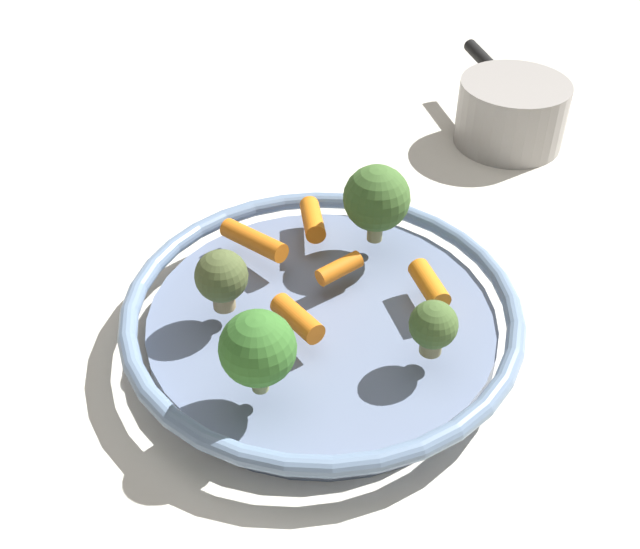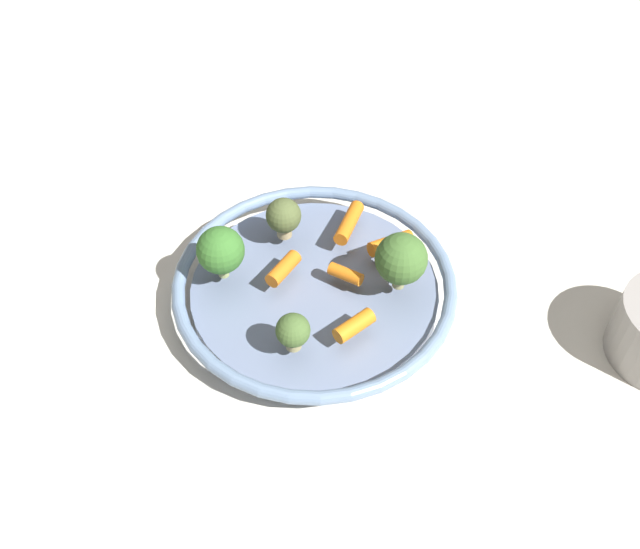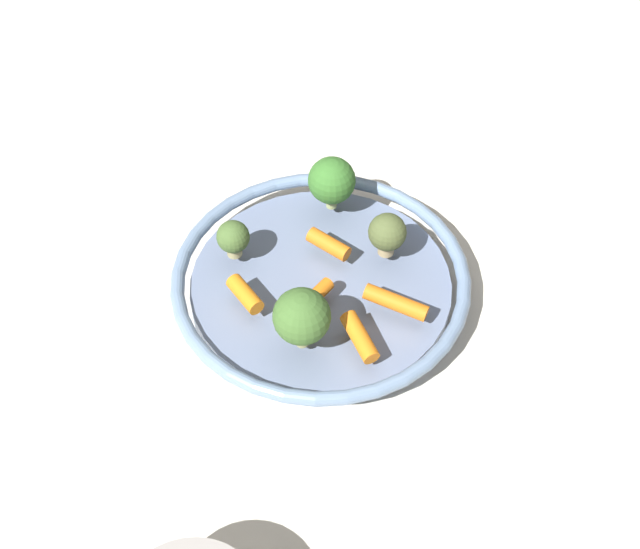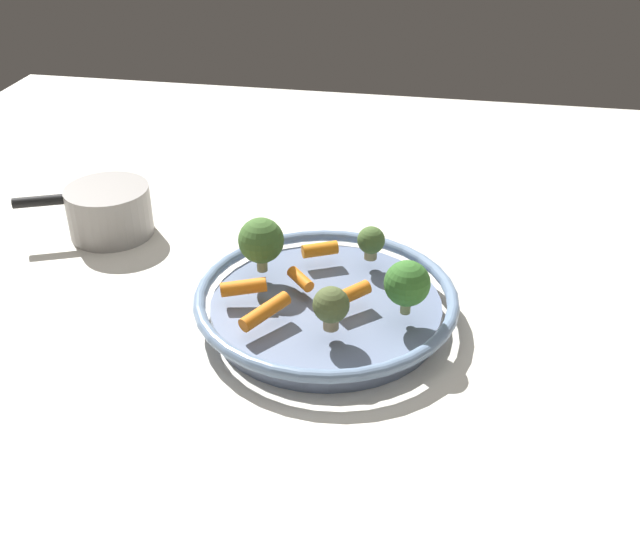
{
  "view_description": "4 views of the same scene",
  "coord_description": "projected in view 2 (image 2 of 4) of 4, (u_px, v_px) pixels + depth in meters",
  "views": [
    {
      "loc": [
        -0.46,
        -0.07,
        0.46
      ],
      "look_at": [
        0.02,
        0.0,
        0.06
      ],
      "focal_mm": 42.92,
      "sensor_mm": 36.0,
      "label": 1
    },
    {
      "loc": [
        -0.13,
        -0.55,
        0.67
      ],
      "look_at": [
        0.01,
        -0.01,
        0.05
      ],
      "focal_mm": 40.59,
      "sensor_mm": 36.0,
      "label": 2
    },
    {
      "loc": [
        0.65,
        -0.11,
        0.8
      ],
      "look_at": [
        0.01,
        -0.0,
        0.06
      ],
      "focal_mm": 51.22,
      "sensor_mm": 36.0,
      "label": 3
    },
    {
      "loc": [
        -0.14,
        0.78,
        0.56
      ],
      "look_at": [
        0.0,
        0.03,
        0.08
      ],
      "focal_mm": 42.4,
      "sensor_mm": 36.0,
      "label": 4
    }
  ],
  "objects": [
    {
      "name": "baby_carrot_left",
      "position": [
        349.0,
        223.0,
        0.89
      ],
      "size": [
        0.05,
        0.07,
        0.02
      ],
      "primitive_type": "cylinder",
      "rotation": [
        1.49,
        0.0,
        5.71
      ],
      "color": "orange",
      "rests_on": "serving_bowl"
    },
    {
      "name": "broccoli_floret_edge",
      "position": [
        401.0,
        259.0,
        0.8
      ],
      "size": [
        0.06,
        0.06,
        0.07
      ],
      "color": "tan",
      "rests_on": "serving_bowl"
    },
    {
      "name": "ground_plane",
      "position": [
        315.0,
        301.0,
        0.87
      ],
      "size": [
        1.81,
        1.81,
        0.0
      ],
      "primitive_type": "plane",
      "color": "silver"
    },
    {
      "name": "broccoli_floret_large",
      "position": [
        284.0,
        216.0,
        0.86
      ],
      "size": [
        0.04,
        0.04,
        0.05
      ],
      "color": "tan",
      "rests_on": "serving_bowl"
    },
    {
      "name": "broccoli_floret_small",
      "position": [
        220.0,
        250.0,
        0.81
      ],
      "size": [
        0.06,
        0.06,
        0.07
      ],
      "color": "#9BA566",
      "rests_on": "serving_bowl"
    },
    {
      "name": "baby_carrot_back",
      "position": [
        346.0,
        274.0,
        0.83
      ],
      "size": [
        0.04,
        0.04,
        0.02
      ],
      "primitive_type": "cylinder",
      "rotation": [
        1.64,
        0.0,
        3.91
      ],
      "color": "orange",
      "rests_on": "serving_bowl"
    },
    {
      "name": "baby_carrot_near_rim",
      "position": [
        354.0,
        326.0,
        0.78
      ],
      "size": [
        0.05,
        0.04,
        0.02
      ],
      "primitive_type": "cylinder",
      "rotation": [
        1.57,
        0.0,
        2.02
      ],
      "color": "orange",
      "rests_on": "serving_bowl"
    },
    {
      "name": "broccoli_floret_mid",
      "position": [
        293.0,
        331.0,
        0.75
      ],
      "size": [
        0.04,
        0.04,
        0.05
      ],
      "color": "tan",
      "rests_on": "serving_bowl"
    },
    {
      "name": "serving_bowl",
      "position": [
        314.0,
        289.0,
        0.86
      ],
      "size": [
        0.33,
        0.33,
        0.04
      ],
      "color": "slate",
      "rests_on": "ground_plane"
    },
    {
      "name": "baby_carrot_center",
      "position": [
        283.0,
        269.0,
        0.84
      ],
      "size": [
        0.05,
        0.05,
        0.02
      ],
      "primitive_type": "cylinder",
      "rotation": [
        1.63,
        0.0,
        2.36
      ],
      "color": "orange",
      "rests_on": "serving_bowl"
    },
    {
      "name": "baby_carrot_right",
      "position": [
        391.0,
        243.0,
        0.86
      ],
      "size": [
        0.06,
        0.03,
        0.02
      ],
      "primitive_type": "cylinder",
      "rotation": [
        1.47,
        0.0,
        4.99
      ],
      "color": "orange",
      "rests_on": "serving_bowl"
    }
  ]
}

